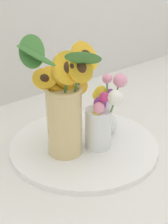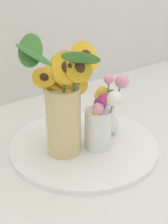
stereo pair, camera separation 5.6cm
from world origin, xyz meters
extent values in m
plane|color=silver|center=(0.00, 0.00, 0.00)|extent=(6.00, 6.00, 0.00)
cylinder|color=white|center=(-0.03, 0.12, 0.01)|extent=(0.46, 0.46, 0.02)
cylinder|color=#D1B77A|center=(-0.10, 0.12, 0.11)|extent=(0.10, 0.10, 0.19)
torus|color=#D1B77A|center=(-0.10, 0.12, 0.21)|extent=(0.10, 0.10, 0.01)
cylinder|color=#427533|center=(-0.07, 0.12, 0.14)|extent=(0.04, 0.03, 0.16)
cylinder|color=gold|center=(-0.05, 0.14, 0.22)|extent=(0.10, 0.07, 0.09)
sphere|color=#382314|center=(-0.05, 0.14, 0.22)|extent=(0.04, 0.04, 0.04)
cylinder|color=#427533|center=(-0.11, 0.13, 0.15)|extent=(0.04, 0.06, 0.17)
cylinder|color=gold|center=(-0.13, 0.16, 0.24)|extent=(0.07, 0.06, 0.06)
sphere|color=#382314|center=(-0.13, 0.16, 0.24)|extent=(0.03, 0.03, 0.03)
cylinder|color=#427533|center=(-0.10, 0.11, 0.18)|extent=(0.01, 0.05, 0.21)
cylinder|color=gold|center=(-0.10, 0.09, 0.28)|extent=(0.09, 0.04, 0.08)
sphere|color=#382314|center=(-0.10, 0.09, 0.28)|extent=(0.04, 0.04, 0.04)
cylinder|color=#427533|center=(-0.05, 0.12, 0.18)|extent=(0.07, 0.01, 0.21)
cylinder|color=gold|center=(-0.01, 0.13, 0.28)|extent=(0.11, 0.06, 0.10)
sphere|color=#382314|center=(-0.01, 0.13, 0.28)|extent=(0.04, 0.04, 0.04)
cylinder|color=#427533|center=(-0.09, 0.13, 0.15)|extent=(0.06, 0.05, 0.17)
cylinder|color=gold|center=(-0.06, 0.15, 0.23)|extent=(0.10, 0.08, 0.09)
sphere|color=#382314|center=(-0.06, 0.15, 0.23)|extent=(0.04, 0.04, 0.04)
cylinder|color=#427533|center=(-0.09, 0.09, 0.17)|extent=(0.05, 0.03, 0.21)
cylinder|color=gold|center=(-0.07, 0.08, 0.28)|extent=(0.09, 0.05, 0.09)
sphere|color=#382314|center=(-0.07, 0.08, 0.28)|extent=(0.03, 0.03, 0.03)
cylinder|color=#427533|center=(-0.10, 0.13, 0.14)|extent=(0.01, 0.07, 0.17)
cylinder|color=gold|center=(-0.09, 0.16, 0.23)|extent=(0.09, 0.08, 0.06)
sphere|color=#382314|center=(-0.09, 0.16, 0.23)|extent=(0.04, 0.04, 0.04)
ellipsoid|color=#38702D|center=(-0.18, 0.11, 0.32)|extent=(0.06, 0.14, 0.06)
ellipsoid|color=#38702D|center=(-0.08, 0.05, 0.31)|extent=(0.16, 0.10, 0.09)
ellipsoid|color=#38702D|center=(-0.17, 0.15, 0.33)|extent=(0.12, 0.16, 0.08)
cylinder|color=white|center=(-0.01, 0.08, 0.08)|extent=(0.08, 0.08, 0.12)
cylinder|color=#4C8438|center=(0.00, 0.07, 0.11)|extent=(0.01, 0.03, 0.13)
sphere|color=#C6337A|center=(0.00, 0.06, 0.18)|extent=(0.03, 0.03, 0.03)
cylinder|color=#4C8438|center=(0.01, 0.05, 0.11)|extent=(0.01, 0.04, 0.14)
sphere|color=white|center=(0.01, 0.03, 0.18)|extent=(0.04, 0.04, 0.04)
cylinder|color=#4C8438|center=(0.00, 0.09, 0.10)|extent=(0.03, 0.01, 0.09)
sphere|color=purple|center=(0.01, 0.09, 0.15)|extent=(0.04, 0.04, 0.04)
cylinder|color=#4C8438|center=(-0.01, 0.07, 0.11)|extent=(0.01, 0.03, 0.09)
sphere|color=pink|center=(-0.02, 0.06, 0.15)|extent=(0.03, 0.03, 0.03)
cylinder|color=#4C8438|center=(-0.02, 0.07, 0.09)|extent=(0.02, 0.01, 0.09)
sphere|color=yellow|center=(-0.02, 0.07, 0.14)|extent=(0.03, 0.03, 0.03)
sphere|color=white|center=(0.07, 0.12, 0.05)|extent=(0.06, 0.06, 0.06)
cylinder|color=white|center=(0.07, 0.12, 0.11)|extent=(0.03, 0.03, 0.06)
cylinder|color=#568E42|center=(0.08, 0.12, 0.10)|extent=(0.01, 0.01, 0.11)
sphere|color=purple|center=(0.08, 0.11, 0.15)|extent=(0.02, 0.02, 0.02)
cylinder|color=#568E42|center=(0.09, 0.11, 0.13)|extent=(0.02, 0.03, 0.13)
sphere|color=pink|center=(0.10, 0.10, 0.19)|extent=(0.04, 0.04, 0.04)
cylinder|color=#568E42|center=(0.08, 0.14, 0.10)|extent=(0.02, 0.02, 0.10)
sphere|color=yellow|center=(0.07, 0.14, 0.15)|extent=(0.04, 0.04, 0.04)
cylinder|color=#568E42|center=(0.07, 0.12, 0.13)|extent=(0.01, 0.02, 0.15)
sphere|color=pink|center=(0.07, 0.12, 0.20)|extent=(0.03, 0.03, 0.03)
cylinder|color=#568E42|center=(0.06, 0.14, 0.09)|extent=(0.01, 0.03, 0.09)
sphere|color=yellow|center=(0.06, 0.15, 0.14)|extent=(0.04, 0.04, 0.04)
camera|label=1|loc=(-0.57, -0.50, 0.53)|focal=50.00mm
camera|label=2|loc=(-0.53, -0.54, 0.53)|focal=50.00mm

